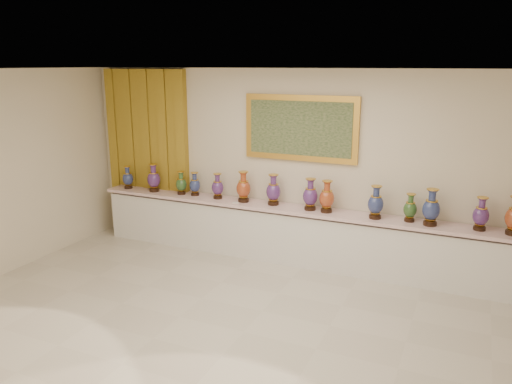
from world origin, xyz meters
TOP-DOWN VIEW (x-y plane):
  - ground at (0.00, 0.00)m, footprint 8.00×8.00m
  - room at (-2.58, 2.44)m, footprint 8.00×8.00m
  - counter at (0.00, 2.27)m, footprint 7.28×0.48m
  - vase_0 at (-3.33, 2.22)m, footprint 0.19×0.19m
  - vase_1 at (-2.78, 2.23)m, footprint 0.25×0.25m
  - vase_2 at (-2.24, 2.25)m, footprint 0.19×0.19m
  - vase_3 at (-1.99, 2.28)m, footprint 0.23×0.23m
  - vase_4 at (-1.54, 2.26)m, footprint 0.23×0.23m
  - vase_5 at (-1.07, 2.25)m, footprint 0.28×0.28m
  - vase_6 at (-0.56, 2.29)m, footprint 0.26×0.26m
  - vase_7 at (0.06, 2.25)m, footprint 0.25×0.25m
  - vase_8 at (0.32, 2.23)m, footprint 0.24×0.24m
  - vase_9 at (1.05, 2.22)m, footprint 0.29×0.29m
  - vase_10 at (1.52, 2.27)m, footprint 0.19×0.19m
  - vase_11 at (1.80, 2.21)m, footprint 0.28×0.28m
  - vase_12 at (2.43, 2.27)m, footprint 0.28×0.28m
  - label_card at (-1.15, 2.13)m, footprint 0.10×0.06m

SIDE VIEW (x-z plane):
  - ground at x=0.00m, z-range 0.00..0.00m
  - counter at x=0.00m, z-range -0.01..0.89m
  - label_card at x=-1.15m, z-range 0.90..0.90m
  - vase_3 at x=-1.99m, z-range 0.88..1.27m
  - vase_2 at x=-2.24m, z-range 0.88..1.27m
  - vase_0 at x=-3.33m, z-range 0.88..1.28m
  - vase_10 at x=1.52m, z-range 0.88..1.28m
  - vase_4 at x=-1.54m, z-range 0.88..1.30m
  - vase_12 at x=2.43m, z-range 0.88..1.33m
  - vase_9 at x=1.05m, z-range 0.87..1.36m
  - vase_1 at x=-2.78m, z-range 0.87..1.36m
  - vase_8 at x=0.32m, z-range 0.87..1.36m
  - vase_7 at x=0.06m, z-range 0.87..1.36m
  - vase_6 at x=-0.56m, z-range 0.87..1.37m
  - vase_5 at x=-1.07m, z-range 0.87..1.37m
  - vase_11 at x=1.80m, z-range 0.87..1.39m
  - room at x=-2.58m, z-range -2.40..5.60m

